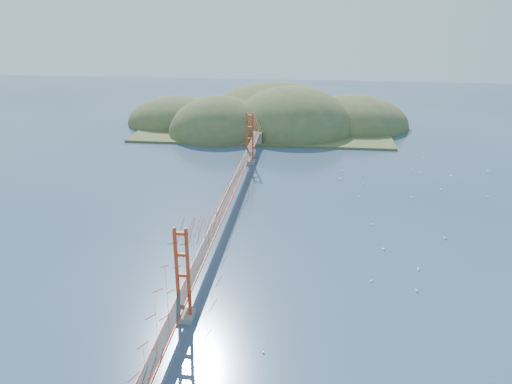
# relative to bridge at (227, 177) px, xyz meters

# --- Properties ---
(ground) EXTENTS (320.00, 320.00, 0.00)m
(ground) POSITION_rel_bridge_xyz_m (0.00, -0.18, -7.01)
(ground) COLOR #2E415C
(ground) RESTS_ON ground
(bridge) EXTENTS (2.20, 94.40, 12.00)m
(bridge) POSITION_rel_bridge_xyz_m (0.00, 0.00, 0.00)
(bridge) COLOR gray
(bridge) RESTS_ON ground
(far_headlands) EXTENTS (84.00, 58.00, 25.00)m
(far_headlands) POSITION_rel_bridge_xyz_m (2.21, 68.33, -7.01)
(far_headlands) COLOR brown
(far_headlands) RESTS_ON ground
(sailboat_17) EXTENTS (0.54, 0.46, 0.62)m
(sailboat_17) POSITION_rel_bridge_xyz_m (43.42, 25.84, -6.87)
(sailboat_17) COLOR white
(sailboat_17) RESTS_ON ground
(sailboat_6) EXTENTS (0.57, 0.59, 0.67)m
(sailboat_6) POSITION_rel_bridge_xyz_m (27.95, -20.99, -6.86)
(sailboat_6) COLOR white
(sailboat_6) RESTS_ON ground
(sailboat_8) EXTENTS (0.57, 0.56, 0.65)m
(sailboat_8) POSITION_rel_bridge_xyz_m (37.52, 26.92, -6.86)
(sailboat_8) COLOR white
(sailboat_8) RESTS_ON ground
(sailboat_4) EXTENTS (0.65, 0.65, 0.68)m
(sailboat_4) POSITION_rel_bridge_xyz_m (32.99, 12.17, -6.86)
(sailboat_4) COLOR white
(sailboat_4) RESTS_ON ground
(sailboat_7) EXTENTS (0.67, 0.67, 0.74)m
(sailboat_7) POSITION_rel_bridge_xyz_m (20.56, 26.61, -6.85)
(sailboat_7) COLOR white
(sailboat_7) RESTS_ON ground
(sailboat_9) EXTENTS (0.65, 0.65, 0.68)m
(sailboat_9) POSITION_rel_bridge_xyz_m (39.45, 17.05, -6.86)
(sailboat_9) COLOR white
(sailboat_9) RESTS_ON ground
(sailboat_5) EXTENTS (0.67, 0.67, 0.74)m
(sailboat_5) POSITION_rel_bridge_xyz_m (35.11, -4.94, -6.85)
(sailboat_5) COLOR white
(sailboat_5) RESTS_ON ground
(sailboat_16) EXTENTS (0.56, 0.56, 0.58)m
(sailboat_16) POSITION_rel_bridge_xyz_m (24.55, 18.90, -6.87)
(sailboat_16) COLOR white
(sailboat_16) RESTS_ON ground
(sailboat_15) EXTENTS (0.47, 0.54, 0.62)m
(sailboat_15) POSITION_rel_bridge_xyz_m (39.96, 38.26, -6.87)
(sailboat_15) COLOR white
(sailboat_15) RESTS_ON ground
(sailboat_3) EXTENTS (0.54, 0.50, 0.61)m
(sailboat_3) POSITION_rel_bridge_xyz_m (23.29, 11.57, -6.87)
(sailboat_3) COLOR white
(sailboat_3) RESTS_ON ground
(sailboat_14) EXTENTS (0.50, 0.59, 0.68)m
(sailboat_14) POSITION_rel_bridge_xyz_m (29.18, -15.39, -6.86)
(sailboat_14) COLOR white
(sailboat_14) RESTS_ON ground
(sailboat_10) EXTENTS (0.44, 0.49, 0.55)m
(sailboat_10) POSITION_rel_bridge_xyz_m (9.68, -35.10, -6.88)
(sailboat_10) COLOR white
(sailboat_10) RESTS_ON ground
(sailboat_1) EXTENTS (0.63, 0.63, 0.66)m
(sailboat_1) POSITION_rel_bridge_xyz_m (25.14, -9.82, -6.86)
(sailboat_1) COLOR white
(sailboat_1) RESTS_ON ground
(sailboat_11) EXTENTS (0.54, 0.54, 0.59)m
(sailboat_11) POSITION_rel_bridge_xyz_m (47.38, 14.30, -6.87)
(sailboat_11) COLOR white
(sailboat_11) RESTS_ON ground
(sailboat_12) EXTENTS (0.65, 0.60, 0.73)m
(sailboat_12) POSITION_rel_bridge_xyz_m (20.16, 21.11, -6.85)
(sailboat_12) COLOR white
(sailboat_12) RESTS_ON ground
(sailboat_2) EXTENTS (0.60, 0.60, 0.64)m
(sailboat_2) POSITION_rel_bridge_xyz_m (24.34, -1.06, -6.86)
(sailboat_2) COLOR white
(sailboat_2) RESTS_ON ground
(sailboat_0) EXTENTS (0.56, 0.56, 0.63)m
(sailboat_0) POSITION_rel_bridge_xyz_m (22.46, -19.26, -6.86)
(sailboat_0) COLOR white
(sailboat_0) RESTS_ON ground
(sailboat_extra_0) EXTENTS (0.58, 0.63, 0.70)m
(sailboat_extra_0) POSITION_rel_bridge_xyz_m (52.23, 29.98, -6.85)
(sailboat_extra_0) COLOR white
(sailboat_extra_0) RESTS_ON ground
(sailboat_extra_1) EXTENTS (0.57, 0.57, 0.60)m
(sailboat_extra_1) POSITION_rel_bridge_xyz_m (35.98, 29.19, -6.87)
(sailboat_extra_1) COLOR white
(sailboat_extra_1) RESTS_ON ground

